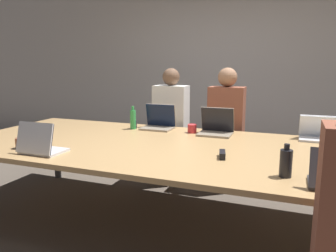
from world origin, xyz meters
name	(u,v)px	position (x,y,z in m)	size (l,w,h in m)	color
ground_plane	(178,225)	(0.00, 0.00, 0.00)	(24.00, 24.00, 0.00)	brown
curtain_wall	(231,67)	(0.00, 2.38, 1.40)	(12.00, 0.06, 2.80)	#BCB7B2
conference_table	(179,151)	(0.00, 0.00, 0.70)	(4.12, 1.67, 0.74)	tan
bottle_near_right	(286,163)	(0.89, -0.51, 0.84)	(0.08, 0.08, 0.21)	black
laptop_far_midleft	(159,122)	(-0.47, 0.67, 0.82)	(0.34, 0.26, 0.27)	gray
person_far_midleft	(171,128)	(-0.47, 1.07, 0.68)	(0.40, 0.24, 1.40)	#2D2D38
cup_far_midleft	(134,125)	(-0.73, 0.57, 0.79)	(0.07, 0.07, 0.09)	#232328
bottle_far_midleft	(133,119)	(-0.72, 0.54, 0.85)	(0.06, 0.06, 0.25)	green
laptop_far_right	(317,133)	(1.13, 0.69, 0.81)	(0.31, 0.24, 0.23)	silver
laptop_far_center	(216,127)	(0.19, 0.60, 0.82)	(0.34, 0.27, 0.27)	gray
person_far_center	(226,131)	(0.20, 1.09, 0.69)	(0.40, 0.24, 1.41)	#2D2D38
cup_far_center	(192,129)	(-0.06, 0.58, 0.79)	(0.09, 0.09, 0.09)	red
laptop_near_left	(40,145)	(-0.95, -0.63, 0.82)	(0.33, 0.26, 0.26)	silver
cup_near_left	(21,143)	(-1.22, -0.55, 0.79)	(0.09, 0.09, 0.09)	brown
stapler	(222,154)	(0.43, -0.23, 0.77)	(0.08, 0.16, 0.05)	black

